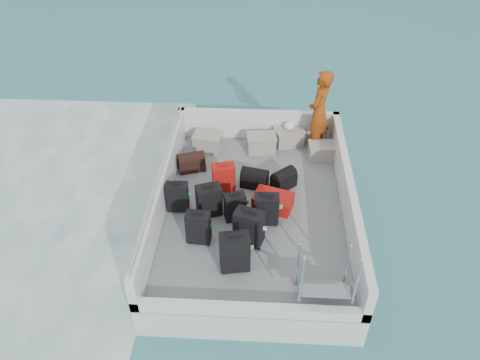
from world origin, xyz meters
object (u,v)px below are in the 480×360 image
object	(u,v)px
suitcase_2	(209,201)
suitcase_0	(198,228)
crate_2	(289,137)
passenger	(319,112)
suitcase_8	(273,201)
suitcase_7	(266,210)
crate_1	(261,144)
crate_3	(322,152)
suitcase_5	(224,178)
suitcase_4	(235,207)
suitcase_1	(177,197)
suitcase_3	(235,253)
suitcase_6	(249,227)
crate_0	(208,143)

from	to	relation	value
suitcase_2	suitcase_0	bearing A→B (deg)	-118.61
crate_2	passenger	bearing A→B (deg)	-12.15
suitcase_8	suitcase_7	bearing A→B (deg)	-179.13
crate_1	crate_3	world-z (taller)	crate_1
suitcase_5	crate_3	bearing A→B (deg)	18.06
passenger	suitcase_4	bearing A→B (deg)	-8.11
crate_1	crate_2	xyz separation A→B (m)	(0.61, 0.29, 0.00)
suitcase_4	suitcase_1	bearing A→B (deg)	151.24
suitcase_3	suitcase_7	xyz separation A→B (m)	(0.50, 1.13, -0.06)
suitcase_6	crate_0	bearing A→B (deg)	129.08
crate_3	suitcase_1	bearing A→B (deg)	-147.21
crate_0	crate_1	world-z (taller)	crate_1
suitcase_7	crate_2	bearing A→B (deg)	78.65
suitcase_5	suitcase_3	bearing A→B (deg)	-93.12
suitcase_3	crate_2	size ratio (longest dim) A/B	1.22
suitcase_7	suitcase_8	xyz separation A→B (m)	(0.13, 0.44, -0.17)
suitcase_4	suitcase_5	world-z (taller)	suitcase_5
suitcase_3	suitcase_2	bearing A→B (deg)	103.31
suitcase_3	suitcase_4	size ratio (longest dim) A/B	1.30
suitcase_1	crate_1	size ratio (longest dim) A/B	1.01
suitcase_8	suitcase_6	bearing A→B (deg)	173.33
suitcase_3	passenger	distance (m)	3.98
crate_2	passenger	xyz separation A→B (m)	(0.59, -0.13, 0.75)
suitcase_6	passenger	world-z (taller)	passenger
crate_0	crate_3	size ratio (longest dim) A/B	1.08
suitcase_1	crate_2	size ratio (longest dim) A/B	1.01
crate_1	suitcase_5	bearing A→B (deg)	-116.50
suitcase_8	suitcase_5	bearing A→B (deg)	82.89
suitcase_7	crate_3	xyz separation A→B (m)	(1.19, 2.10, -0.15)
crate_2	suitcase_7	bearing A→B (deg)	-100.48
crate_1	crate_2	world-z (taller)	same
suitcase_7	passenger	world-z (taller)	passenger
crate_2	crate_3	size ratio (longest dim) A/B	1.10
suitcase_7	passenger	xyz separation A→B (m)	(1.07, 2.49, 0.62)
suitcase_0	suitcase_8	bearing A→B (deg)	41.46
suitcase_7	suitcase_8	world-z (taller)	suitcase_7
passenger	suitcase_1	bearing A→B (deg)	-24.75
suitcase_0	crate_0	xyz separation A→B (m)	(-0.15, 2.85, -0.14)
suitcase_4	crate_3	world-z (taller)	suitcase_4
suitcase_3	crate_0	bearing A→B (deg)	93.44
suitcase_0	suitcase_1	distance (m)	0.95
suitcase_0	suitcase_2	world-z (taller)	suitcase_2
crate_2	suitcase_6	bearing A→B (deg)	-103.96
suitcase_8	crate_2	world-z (taller)	crate_2
suitcase_7	passenger	distance (m)	2.78
suitcase_5	suitcase_6	bearing A→B (deg)	-81.21
suitcase_2	suitcase_4	size ratio (longest dim) A/B	1.16
crate_0	suitcase_4	bearing A→B (deg)	-71.54
suitcase_0	suitcase_6	world-z (taller)	suitcase_6
suitcase_7	crate_2	size ratio (longest dim) A/B	1.03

